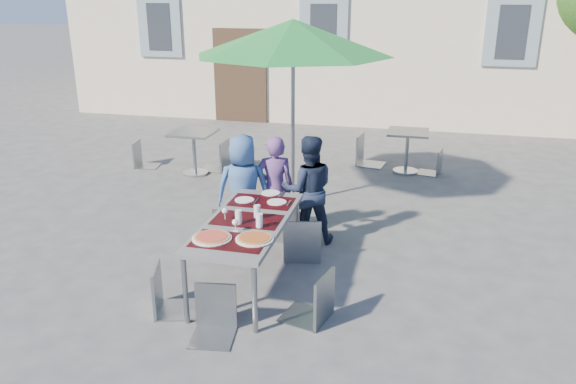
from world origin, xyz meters
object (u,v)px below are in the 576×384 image
(child_1, at_px, (275,188))
(child_2, at_px, (308,190))
(chair_3, at_px, (165,262))
(bg_chair_r_1, at_px, (436,147))
(dining_table, at_px, (247,225))
(patio_umbrella, at_px, (293,39))
(pizza_near_left, at_px, (212,237))
(pizza_near_right, at_px, (254,238))
(cafe_table_0, at_px, (194,145))
(chair_0, at_px, (230,202))
(chair_1, at_px, (286,204))
(bg_chair_l_0, at_px, (141,139))
(bg_chair_l_1, at_px, (367,131))
(chair_2, at_px, (302,213))
(cafe_table_1, at_px, (407,144))
(bg_chair_r_0, at_px, (219,138))
(child_0, at_px, (243,189))
(chair_4, at_px, (315,268))
(chair_5, at_px, (212,284))

(child_1, xyz_separation_m, child_2, (0.43, 0.01, 0.01))
(chair_3, bearing_deg, bg_chair_r_1, 63.89)
(dining_table, relative_size, patio_umbrella, 0.67)
(pizza_near_left, distance_m, pizza_near_right, 0.41)
(child_1, xyz_separation_m, cafe_table_0, (-2.04, 2.26, -0.15))
(chair_0, bearing_deg, chair_1, 17.99)
(dining_table, bearing_deg, bg_chair_l_0, 130.55)
(bg_chair_l_0, relative_size, bg_chair_r_1, 1.05)
(dining_table, xyz_separation_m, child_2, (0.39, 1.26, -0.01))
(bg_chair_l_1, bearing_deg, dining_table, -98.61)
(patio_umbrella, bearing_deg, child_2, -68.83)
(chair_0, distance_m, bg_chair_r_1, 4.31)
(child_2, height_order, chair_2, child_2)
(cafe_table_0, height_order, cafe_table_1, cafe_table_0)
(chair_0, xyz_separation_m, bg_chair_r_0, (-1.22, 2.88, 0.04))
(bg_chair_l_1, distance_m, bg_chair_r_1, 1.27)
(child_0, height_order, chair_1, child_0)
(chair_4, xyz_separation_m, cafe_table_1, (0.64, 5.02, -0.06))
(dining_table, distance_m, child_1, 1.25)
(child_2, bearing_deg, cafe_table_1, -126.01)
(bg_chair_r_0, bearing_deg, patio_umbrella, -38.41)
(chair_1, height_order, cafe_table_0, chair_1)
(bg_chair_l_1, bearing_deg, child_2, -95.43)
(dining_table, relative_size, chair_4, 1.94)
(child_0, distance_m, child_2, 0.80)
(patio_umbrella, height_order, bg_chair_l_0, patio_umbrella)
(chair_4, bearing_deg, cafe_table_1, 82.72)
(chair_2, bearing_deg, pizza_near_left, -115.84)
(child_0, distance_m, chair_0, 0.22)
(child_1, relative_size, chair_0, 1.43)
(patio_umbrella, relative_size, cafe_table_0, 3.67)
(child_2, relative_size, chair_0, 1.46)
(chair_4, distance_m, chair_5, 0.96)
(chair_5, distance_m, bg_chair_l_1, 5.83)
(chair_0, bearing_deg, bg_chair_l_0, 134.00)
(bg_chair_l_1, bearing_deg, chair_0, -108.18)
(child_0, bearing_deg, bg_chair_l_0, -57.71)
(dining_table, xyz_separation_m, chair_0, (-0.53, 0.97, -0.15))
(pizza_near_left, distance_m, chair_2, 1.42)
(chair_5, xyz_separation_m, bg_chair_l_1, (0.75, 5.78, 0.11))
(child_2, relative_size, patio_umbrella, 0.49)
(cafe_table_1, height_order, bg_chair_l_1, bg_chair_l_1)
(dining_table, bearing_deg, chair_0, 118.63)
(dining_table, xyz_separation_m, pizza_near_right, (0.22, -0.47, 0.07))
(bg_chair_r_0, relative_size, bg_chair_l_1, 0.95)
(child_2, distance_m, cafe_table_0, 3.35)
(dining_table, xyz_separation_m, chair_2, (0.43, 0.72, -0.11))
(child_2, relative_size, bg_chair_l_0, 1.55)
(cafe_table_0, bearing_deg, chair_5, -65.36)
(pizza_near_left, relative_size, child_1, 0.29)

